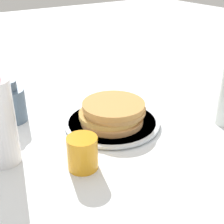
% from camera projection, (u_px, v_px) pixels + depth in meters
% --- Properties ---
extents(ground_plane, '(4.00, 4.00, 0.00)m').
position_uv_depth(ground_plane, '(99.00, 123.00, 0.89)').
color(ground_plane, white).
extents(plate, '(0.27, 0.27, 0.01)m').
position_uv_depth(plate, '(112.00, 122.00, 0.88)').
color(plate, silver).
rests_on(plate, ground_plane).
extents(pancake_stack, '(0.19, 0.18, 0.05)m').
position_uv_depth(pancake_stack, '(112.00, 112.00, 0.86)').
color(pancake_stack, tan).
rests_on(pancake_stack, plate).
extents(juice_glass, '(0.07, 0.07, 0.08)m').
position_uv_depth(juice_glass, '(83.00, 153.00, 0.69)').
color(juice_glass, orange).
rests_on(juice_glass, ground_plane).
extents(cream_jug, '(0.08, 0.08, 0.12)m').
position_uv_depth(cream_jug, '(11.00, 104.00, 0.88)').
color(cream_jug, '#4C6075').
rests_on(cream_jug, ground_plane).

